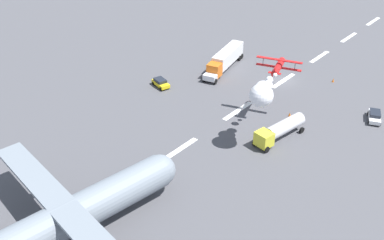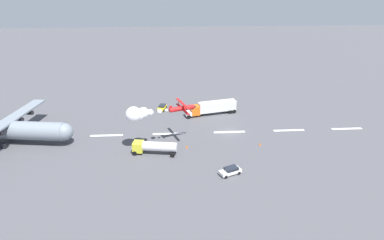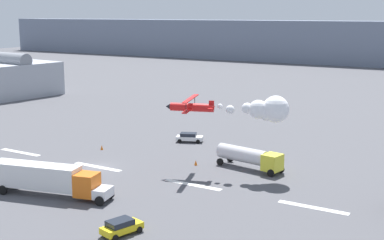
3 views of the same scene
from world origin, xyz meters
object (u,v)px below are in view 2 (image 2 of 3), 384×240
object	(u,v)px
stunt_biplane_red	(143,114)
followme_car_yellow	(162,107)
cargo_transport_plane	(13,130)
traffic_cone_far	(187,146)
traffic_cone_near	(260,144)
semi_truck_orange	(212,107)
fuel_tanker_truck	(154,147)
airport_staff_sedan	(231,171)

from	to	relation	value
stunt_biplane_red	followme_car_yellow	bearing A→B (deg)	-97.75
cargo_transport_plane	traffic_cone_far	bearing A→B (deg)	172.80
traffic_cone_near	stunt_biplane_red	bearing A→B (deg)	0.48
traffic_cone_near	traffic_cone_far	world-z (taller)	same
semi_truck_orange	fuel_tanker_truck	world-z (taller)	semi_truck_orange
traffic_cone_near	airport_staff_sedan	bearing A→B (deg)	52.11
stunt_biplane_red	semi_truck_orange	size ratio (longest dim) A/B	1.03
stunt_biplane_red	followme_car_yellow	distance (m)	26.10
cargo_transport_plane	stunt_biplane_red	size ratio (longest dim) A/B	1.92
airport_staff_sedan	traffic_cone_near	world-z (taller)	airport_staff_sedan
semi_truck_orange	traffic_cone_near	distance (m)	21.81
traffic_cone_far	airport_staff_sedan	bearing A→B (deg)	125.18
stunt_biplane_red	traffic_cone_near	world-z (taller)	stunt_biplane_red
cargo_transport_plane	fuel_tanker_truck	xyz separation A→B (m)	(-32.95, 7.29, -1.77)
airport_staff_sedan	traffic_cone_near	bearing A→B (deg)	-127.89
fuel_tanker_truck	followme_car_yellow	size ratio (longest dim) A/B	2.26
followme_car_yellow	stunt_biplane_red	bearing A→B (deg)	82.25
semi_truck_orange	traffic_cone_near	size ratio (longest dim) A/B	20.30
fuel_tanker_truck	traffic_cone_far	size ratio (longest dim) A/B	13.28
followme_car_yellow	traffic_cone_near	xyz separation A→B (m)	(-23.24, 24.38, -0.44)
fuel_tanker_truck	followme_car_yellow	bearing A→B (deg)	-92.37
traffic_cone_far	cargo_transport_plane	bearing A→B (deg)	-7.20
cargo_transport_plane	airport_staff_sedan	distance (m)	51.13
followme_car_yellow	traffic_cone_near	bearing A→B (deg)	133.63
semi_truck_orange	airport_staff_sedan	xyz separation A→B (m)	(0.32, 31.48, -1.32)
fuel_tanker_truck	traffic_cone_far	bearing A→B (deg)	-163.18
cargo_transport_plane	fuel_tanker_truck	size ratio (longest dim) A/B	3.03
cargo_transport_plane	stunt_biplane_red	xyz separation A→B (m)	(-30.70, 5.21, 5.34)
cargo_transport_plane	traffic_cone_far	size ratio (longest dim) A/B	40.25
stunt_biplane_red	airport_staff_sedan	size ratio (longest dim) A/B	3.33
stunt_biplane_red	traffic_cone_far	world-z (taller)	stunt_biplane_red
followme_car_yellow	traffic_cone_far	size ratio (longest dim) A/B	5.86
traffic_cone_near	traffic_cone_far	xyz separation A→B (m)	(17.05, 0.10, 0.00)
airport_staff_sedan	fuel_tanker_truck	bearing A→B (deg)	-31.03
fuel_tanker_truck	traffic_cone_near	size ratio (longest dim) A/B	13.28
stunt_biplane_red	fuel_tanker_truck	bearing A→B (deg)	137.14
stunt_biplane_red	traffic_cone_near	size ratio (longest dim) A/B	21.00
stunt_biplane_red	airport_staff_sedan	distance (m)	22.42
stunt_biplane_red	fuel_tanker_truck	distance (m)	7.74
semi_truck_orange	traffic_cone_near	world-z (taller)	semi_truck_orange
stunt_biplane_red	followme_car_yellow	world-z (taller)	stunt_biplane_red
traffic_cone_far	semi_truck_orange	bearing A→B (deg)	-112.70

